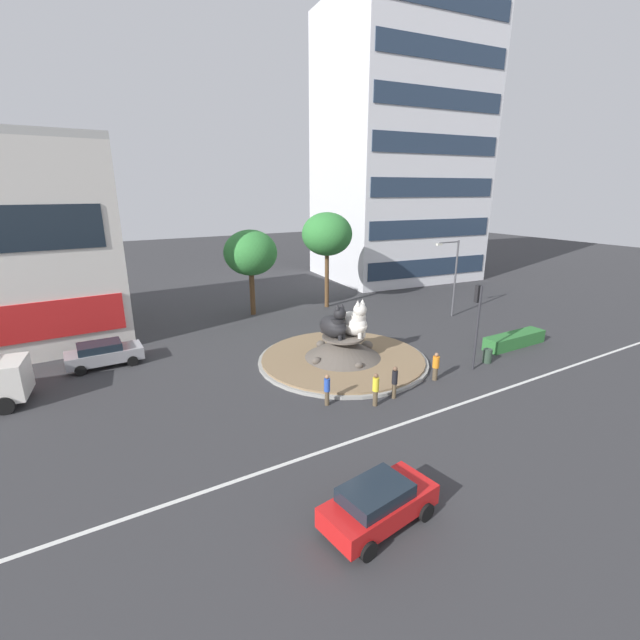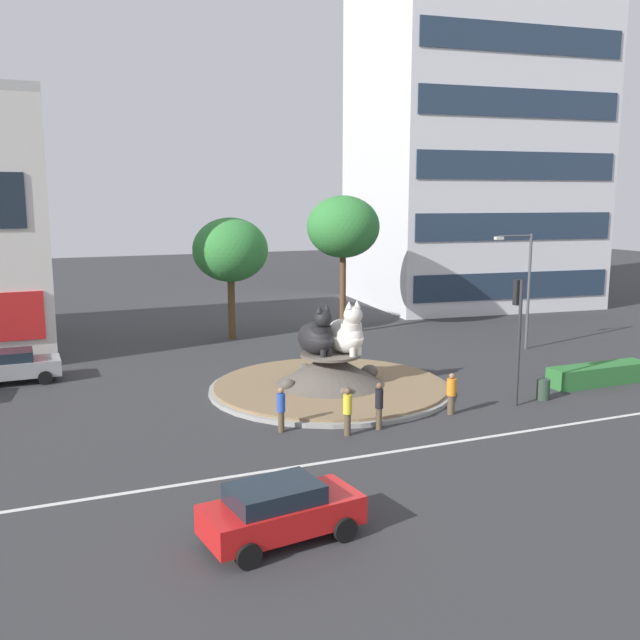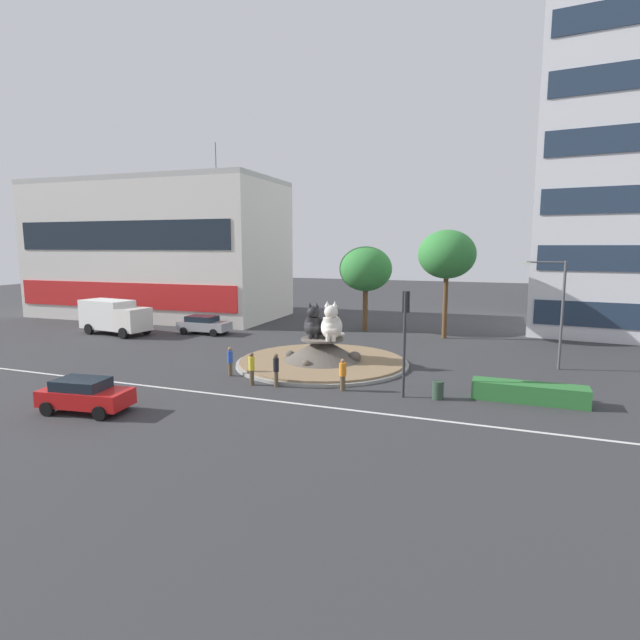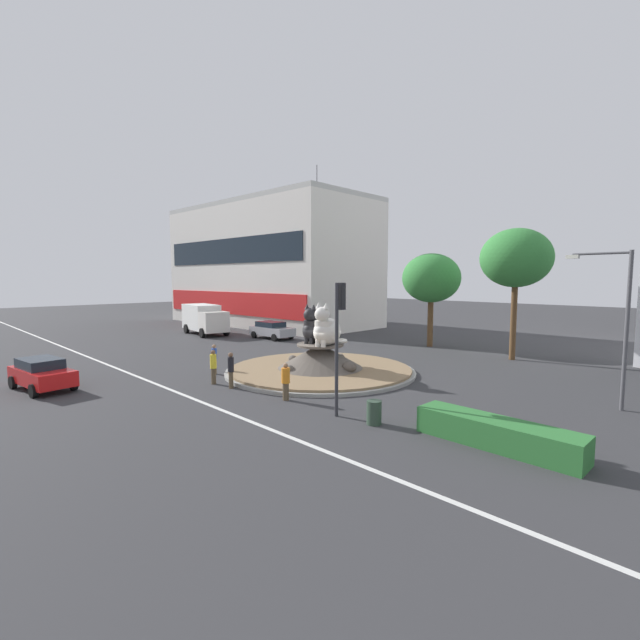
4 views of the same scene
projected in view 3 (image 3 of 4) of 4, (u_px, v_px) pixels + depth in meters
ground_plane at (322, 364)px, 31.91m from camera, size 160.00×160.00×0.00m
lane_centreline at (265, 400)px, 24.52m from camera, size 112.00×0.20×0.01m
roundabout_island at (322, 355)px, 31.83m from camera, size 10.88×10.88×1.69m
cat_statue_black at (314, 324)px, 31.85m from camera, size 1.79×2.50×2.27m
cat_statue_white at (332, 325)px, 31.13m from camera, size 1.86×2.73×2.44m
traffic_light_mast at (405, 324)px, 24.54m from camera, size 0.32×0.46×5.27m
shophouse_block at (159, 250)px, 53.40m from camera, size 26.20×12.78×17.95m
clipped_hedge_strip at (529, 393)px, 24.16m from camera, size 5.25×1.20×0.90m
broadleaf_tree_behind_island at (447, 255)px, 39.97m from camera, size 4.55×4.55×8.71m
second_tree_near_tower at (366, 269)px, 43.61m from camera, size 4.55×4.55×7.40m
streetlight_arm at (557, 306)px, 30.14m from camera, size 2.47×0.26×6.57m
pedestrian_yellow_shirt at (252, 368)px, 27.00m from camera, size 0.33×0.33×1.78m
pedestrian_orange_shirt at (343, 374)px, 25.98m from camera, size 0.38×0.38×1.68m
pedestrian_black_shirt at (276, 369)px, 26.67m from camera, size 0.30×0.30×1.80m
pedestrian_blue_shirt at (230, 360)px, 28.94m from camera, size 0.31×0.31×1.69m
sedan_on_far_lane at (85, 395)px, 22.64m from camera, size 4.20×2.36×1.52m
hatchback_near_shophouse at (204, 324)px, 42.86m from camera, size 4.42×2.15×1.54m
delivery_box_truck at (114, 316)px, 42.65m from camera, size 6.69×3.36×2.87m
litter_bin at (438, 390)px, 24.61m from camera, size 0.56×0.56×0.90m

